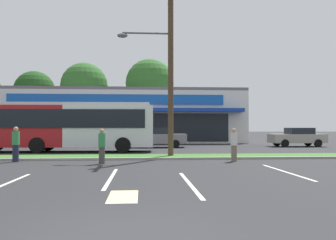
# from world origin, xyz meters

# --- Properties ---
(ground_plane) EXTENTS (240.00, 240.00, 0.00)m
(ground_plane) POSITION_xyz_m (0.00, 0.00, 0.00)
(ground_plane) COLOR #262628
(grass_median) EXTENTS (56.00, 2.20, 0.12)m
(grass_median) POSITION_xyz_m (0.00, 14.00, 0.06)
(grass_median) COLOR #386B28
(grass_median) RESTS_ON ground_plane
(curb_lip) EXTENTS (56.00, 0.24, 0.12)m
(curb_lip) POSITION_xyz_m (0.00, 12.78, 0.06)
(curb_lip) COLOR #99968C
(curb_lip) RESTS_ON ground_plane
(parking_stripe_0) EXTENTS (0.12, 4.80, 0.01)m
(parking_stripe_0) POSITION_xyz_m (-3.46, 5.17, 0.00)
(parking_stripe_0) COLOR silver
(parking_stripe_0) RESTS_ON ground_plane
(parking_stripe_1) EXTENTS (0.12, 4.80, 0.01)m
(parking_stripe_1) POSITION_xyz_m (-0.53, 6.50, 0.00)
(parking_stripe_1) COLOR silver
(parking_stripe_1) RESTS_ON ground_plane
(parking_stripe_2) EXTENTS (0.12, 4.80, 0.01)m
(parking_stripe_2) POSITION_xyz_m (1.85, 5.09, 0.00)
(parking_stripe_2) COLOR silver
(parking_stripe_2) RESTS_ON ground_plane
(parking_stripe_3) EXTENTS (0.12, 4.80, 0.01)m
(parking_stripe_3) POSITION_xyz_m (5.73, 7.60, 0.00)
(parking_stripe_3) COLOR silver
(parking_stripe_3) RESTS_ON ground_plane
(lot_arrow) EXTENTS (0.70, 1.60, 0.01)m
(lot_arrow) POSITION_xyz_m (0.02, 3.30, 0.00)
(lot_arrow) COLOR beige
(lot_arrow) RESTS_ON ground_plane
(storefront_building) EXTENTS (26.23, 14.01, 5.62)m
(storefront_building) POSITION_xyz_m (-1.96, 36.33, 2.81)
(storefront_building) COLOR silver
(storefront_building) RESTS_ON ground_plane
(tree_left) EXTENTS (5.62, 5.62, 9.40)m
(tree_left) POSITION_xyz_m (-14.40, 45.63, 6.57)
(tree_left) COLOR #473323
(tree_left) RESTS_ON ground_plane
(tree_mid_left) EXTENTS (6.36, 6.36, 10.45)m
(tree_mid_left) POSITION_xyz_m (-7.43, 44.49, 7.25)
(tree_mid_left) COLOR #473323
(tree_mid_left) RESTS_ON ground_plane
(tree_mid) EXTENTS (6.65, 6.65, 11.04)m
(tree_mid) POSITION_xyz_m (1.53, 44.35, 7.70)
(tree_mid) COLOR #473323
(tree_mid) RESTS_ON ground_plane
(utility_pole) EXTENTS (3.03, 2.40, 9.32)m
(utility_pole) POSITION_xyz_m (1.86, 14.00, 5.00)
(utility_pole) COLOR #4C3826
(utility_pole) RESTS_ON ground_plane
(city_bus) EXTENTS (12.84, 2.98, 3.25)m
(city_bus) POSITION_xyz_m (-5.14, 19.09, 1.77)
(city_bus) COLOR #AD191E
(city_bus) RESTS_ON ground_plane
(car_1) EXTENTS (4.71, 1.95, 1.49)m
(car_1) POSITION_xyz_m (-1.84, 25.97, 0.76)
(car_1) COLOR #9E998C
(car_1) RESTS_ON ground_plane
(car_3) EXTENTS (4.78, 1.92, 1.59)m
(car_3) POSITION_xyz_m (1.67, 23.76, 0.81)
(car_3) COLOR slate
(car_3) RESTS_ON ground_plane
(car_4) EXTENTS (4.51, 2.00, 1.58)m
(car_4) POSITION_xyz_m (13.57, 24.24, 0.81)
(car_4) COLOR #9E998C
(car_4) RESTS_ON ground_plane
(pedestrian_near_bench) EXTENTS (0.32, 0.32, 1.58)m
(pedestrian_near_bench) POSITION_xyz_m (-1.33, 10.98, 0.79)
(pedestrian_near_bench) COLOR #47423D
(pedestrian_near_bench) RESTS_ON ground_plane
(pedestrian_by_pole) EXTENTS (0.32, 0.32, 1.59)m
(pedestrian_by_pole) POSITION_xyz_m (4.88, 11.69, 0.80)
(pedestrian_by_pole) COLOR #726651
(pedestrian_by_pole) RESTS_ON ground_plane
(pedestrian_mid) EXTENTS (0.34, 0.34, 1.67)m
(pedestrian_mid) POSITION_xyz_m (-5.50, 12.21, 0.84)
(pedestrian_mid) COLOR #1E2338
(pedestrian_mid) RESTS_ON ground_plane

